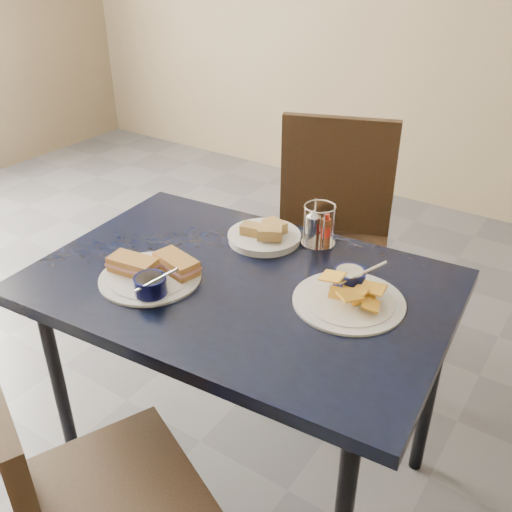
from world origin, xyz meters
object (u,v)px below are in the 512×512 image
Objects in this scene: dining_table at (240,299)px; chair_near at (80,502)px; bread_basket at (265,236)px; chair_far at (338,227)px; plantain_plate at (349,293)px; sandwich_plate at (152,273)px; condiment_caddy at (318,227)px.

dining_table is 0.68m from chair_near.
bread_basket is at bearing 96.19° from chair_near.
chair_far is at bearing 89.75° from bread_basket.
plantain_plate is at bearing -21.65° from bread_basket.
sandwich_plate is at bearing -155.88° from plantain_plate.
chair_far is 0.96m from sandwich_plate.
chair_near reaches higher than plantain_plate.
sandwich_plate is at bearing -109.95° from bread_basket.
chair_near is 6.63× the size of condiment_caddy.
dining_table is 0.33m from plantain_plate.
dining_table is 4.10× the size of plantain_plate.
condiment_caddy is (0.28, 0.46, 0.03)m from sandwich_plate.
bread_basket is at bearing -90.25° from chair_far.
sandwich_plate is 1.34× the size of bread_basket.
dining_table is at bearing -85.07° from chair_far.
chair_near reaches higher than bread_basket.
sandwich_plate is at bearing -98.55° from chair_far.
bread_basket is at bearing -150.76° from condiment_caddy.
plantain_plate reaches higher than dining_table.
sandwich_plate is at bearing -146.14° from dining_table.
condiment_caddy is at bearing 58.26° from sandwich_plate.
plantain_plate is at bearing -45.55° from condiment_caddy.
dining_table is 0.27m from sandwich_plate.
chair_near is at bearing -86.25° from chair_far.
chair_far is 0.54m from condiment_caddy.
dining_table is at bearing 92.34° from chair_near.
condiment_caddy is at bearing 76.48° from dining_table.
plantain_plate is at bearing 16.46° from dining_table.
chair_near is at bearing -65.70° from sandwich_plate.
plantain_plate is at bearing -61.97° from chair_far.
chair_near reaches higher than sandwich_plate.
chair_near reaches higher than condiment_caddy.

